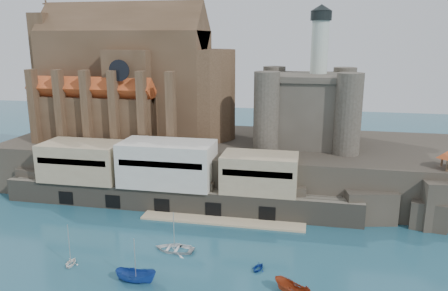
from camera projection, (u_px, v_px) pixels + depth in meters
name	position (u px, v px, depth m)	size (l,w,h in m)	color
ground	(183.00, 271.00, 62.60)	(300.00, 300.00, 0.00)	navy
promontory	(232.00, 163.00, 98.90)	(100.00, 36.00, 10.00)	#29241F
quay	(166.00, 177.00, 85.06)	(70.00, 12.00, 13.05)	#605A4D
church	(133.00, 83.00, 101.77)	(47.00, 25.93, 30.51)	#463120
castle_keep	(308.00, 105.00, 94.16)	(21.20, 21.20, 29.30)	#413C33
boat_2	(136.00, 282.00, 59.75)	(2.21, 2.27, 5.88)	#1E4499
boat_4	(71.00, 265.00, 64.12)	(2.50, 1.53, 2.90)	white
boat_6	(174.00, 250.00, 68.54)	(4.49, 1.30, 6.28)	white
boat_7	(258.00, 270.00, 62.86)	(2.35, 1.43, 2.72)	navy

